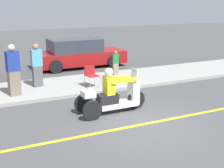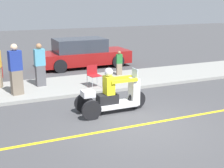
{
  "view_description": "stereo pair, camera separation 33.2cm",
  "coord_description": "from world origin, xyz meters",
  "px_view_note": "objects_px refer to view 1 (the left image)",
  "views": [
    {
      "loc": [
        -4.32,
        -6.95,
        3.38
      ],
      "look_at": [
        -0.37,
        1.27,
        0.91
      ],
      "focal_mm": 50.0,
      "sensor_mm": 36.0,
      "label": 1
    },
    {
      "loc": [
        -4.01,
        -7.09,
        3.38
      ],
      "look_at": [
        -0.37,
        1.27,
        0.91
      ],
      "focal_mm": 50.0,
      "sensor_mm": 36.0,
      "label": 2
    }
  ],
  "objects_px": {
    "spectator_with_child": "(13,71)",
    "spectator_mid_group": "(116,63)",
    "folding_chair_set_back": "(91,74)",
    "parked_car_lot_left": "(78,54)",
    "spectator_near_curb": "(37,66)",
    "motorcycle_trike": "(112,97)"
  },
  "relations": [
    {
      "from": "folding_chair_set_back",
      "to": "spectator_near_curb",
      "type": "bearing_deg",
      "value": 153.53
    },
    {
      "from": "motorcycle_trike",
      "to": "spectator_with_child",
      "type": "height_order",
      "value": "spectator_with_child"
    },
    {
      "from": "spectator_with_child",
      "to": "folding_chair_set_back",
      "type": "xyz_separation_m",
      "value": [
        2.85,
        -0.08,
        -0.37
      ]
    },
    {
      "from": "spectator_with_child",
      "to": "parked_car_lot_left",
      "type": "height_order",
      "value": "spectator_with_child"
    },
    {
      "from": "spectator_near_curb",
      "to": "parked_car_lot_left",
      "type": "bearing_deg",
      "value": 49.48
    },
    {
      "from": "motorcycle_trike",
      "to": "spectator_mid_group",
      "type": "xyz_separation_m",
      "value": [
        2.07,
        3.96,
        0.14
      ]
    },
    {
      "from": "spectator_near_curb",
      "to": "spectator_mid_group",
      "type": "distance_m",
      "value": 3.6
    },
    {
      "from": "spectator_with_child",
      "to": "parked_car_lot_left",
      "type": "relative_size",
      "value": 0.39
    },
    {
      "from": "motorcycle_trike",
      "to": "spectator_near_curb",
      "type": "bearing_deg",
      "value": 112.9
    },
    {
      "from": "folding_chair_set_back",
      "to": "parked_car_lot_left",
      "type": "xyz_separation_m",
      "value": [
        0.97,
        4.23,
        0.07
      ]
    },
    {
      "from": "motorcycle_trike",
      "to": "spectator_mid_group",
      "type": "relative_size",
      "value": 2.08
    },
    {
      "from": "spectator_with_child",
      "to": "parked_car_lot_left",
      "type": "bearing_deg",
      "value": 47.35
    },
    {
      "from": "spectator_near_curb",
      "to": "parked_car_lot_left",
      "type": "relative_size",
      "value": 0.36
    },
    {
      "from": "motorcycle_trike",
      "to": "parked_car_lot_left",
      "type": "bearing_deg",
      "value": 79.01
    },
    {
      "from": "spectator_near_curb",
      "to": "spectator_with_child",
      "type": "distance_m",
      "value": 1.3
    },
    {
      "from": "spectator_mid_group",
      "to": "parked_car_lot_left",
      "type": "xyz_separation_m",
      "value": [
        -0.73,
        2.9,
        0.05
      ]
    },
    {
      "from": "spectator_mid_group",
      "to": "folding_chair_set_back",
      "type": "relative_size",
      "value": 1.32
    },
    {
      "from": "folding_chair_set_back",
      "to": "parked_car_lot_left",
      "type": "distance_m",
      "value": 4.34
    },
    {
      "from": "spectator_with_child",
      "to": "spectator_mid_group",
      "type": "relative_size",
      "value": 1.67
    },
    {
      "from": "spectator_mid_group",
      "to": "parked_car_lot_left",
      "type": "height_order",
      "value": "parked_car_lot_left"
    },
    {
      "from": "motorcycle_trike",
      "to": "spectator_near_curb",
      "type": "xyz_separation_m",
      "value": [
        -1.5,
        3.54,
        0.42
      ]
    },
    {
      "from": "motorcycle_trike",
      "to": "folding_chair_set_back",
      "type": "height_order",
      "value": "motorcycle_trike"
    }
  ]
}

